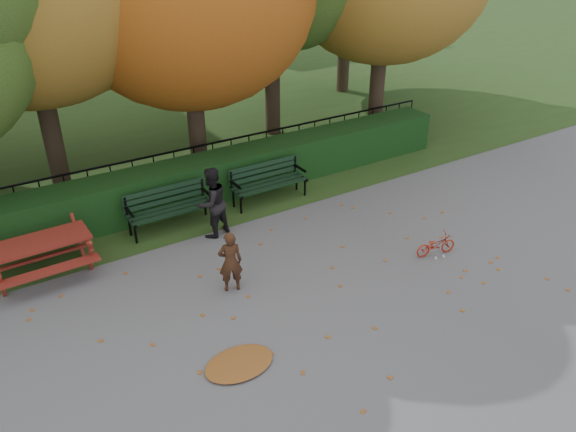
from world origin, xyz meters
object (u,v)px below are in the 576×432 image
bench_right (267,179)px  adult (212,203)px  child (230,262)px  bench_left (169,205)px  picnic_table (40,249)px  bicycle (436,245)px

bench_right → adult: bearing=-155.6°
bench_right → child: (-2.33, -2.71, 0.06)m
bench_right → child: 3.57m
child → adult: (0.56, 1.91, 0.17)m
bench_left → bench_right: bearing=0.0°
bench_right → picnic_table: (-5.05, -0.50, 0.06)m
bench_left → adult: (0.63, -0.80, 0.23)m
bench_right → adult: size_ratio=1.20×
picnic_table → adult: (3.28, -0.30, 0.17)m
bench_left → bench_right: 2.40m
bench_left → picnic_table: 2.70m
bicycle → bench_left: bearing=58.6°
picnic_table → adult: bearing=-6.3°
bench_left → adult: bearing=-51.7°
bench_left → child: child is taller
picnic_table → child: bearing=-40.2°
picnic_table → adult: 3.30m
bench_right → bicycle: bearing=-67.4°
bench_left → child: 2.71m
adult → bicycle: 4.53m
bench_left → child: bearing=-88.4°
child → bicycle: (3.90, -1.09, -0.36)m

